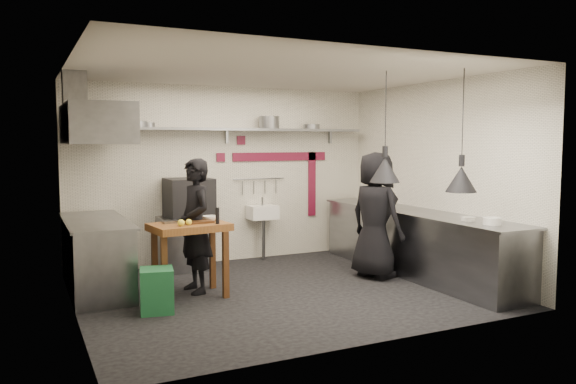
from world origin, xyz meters
name	(u,v)px	position (x,y,z in m)	size (l,w,h in m)	color
floor	(282,291)	(0.00, 0.00, 0.00)	(5.00, 5.00, 0.00)	black
ceiling	(281,72)	(0.00, 0.00, 2.80)	(5.00, 5.00, 0.00)	beige
wall_back	(226,175)	(0.00, 2.10, 1.40)	(5.00, 0.04, 2.80)	white
wall_front	(376,198)	(0.00, -2.10, 1.40)	(5.00, 0.04, 2.80)	white
wall_left	(72,191)	(-2.50, 0.00, 1.40)	(0.04, 4.20, 2.80)	white
wall_right	(436,178)	(2.50, 0.00, 1.40)	(0.04, 4.20, 2.80)	white
red_band_horiz	(280,157)	(0.95, 2.08, 1.68)	(1.70, 0.02, 0.14)	maroon
red_band_vert	(312,184)	(1.55, 2.08, 1.20)	(0.14, 0.02, 1.10)	maroon
red_tile_a	(241,140)	(0.25, 2.08, 1.95)	(0.14, 0.02, 0.14)	maroon
red_tile_b	(221,157)	(-0.10, 2.08, 1.68)	(0.14, 0.02, 0.14)	maroon
back_shelf	(230,129)	(0.00, 1.92, 2.12)	(4.60, 0.34, 0.04)	slate
shelf_bracket_left	(102,135)	(-1.90, 2.07, 2.02)	(0.04, 0.06, 0.24)	slate
shelf_bracket_mid	(227,136)	(0.00, 2.07, 2.02)	(0.04, 0.06, 0.24)	slate
shelf_bracket_right	(330,136)	(1.90, 2.07, 2.02)	(0.04, 0.06, 0.24)	slate
pan_far_left	(138,124)	(-1.41, 1.92, 2.19)	(0.26, 0.26, 0.09)	slate
pan_mid_left	(148,125)	(-1.28, 1.92, 2.18)	(0.22, 0.22, 0.07)	slate
stock_pot	(269,122)	(0.68, 1.92, 2.24)	(0.32, 0.32, 0.20)	slate
pan_right	(312,127)	(1.45, 1.92, 2.18)	(0.27, 0.27, 0.08)	slate
oven_stand	(185,243)	(-0.79, 1.78, 0.40)	(0.73, 0.66, 0.80)	slate
combi_oven	(189,198)	(-0.72, 1.75, 1.09)	(0.66, 0.62, 0.58)	black
oven_door	(194,199)	(-0.72, 1.48, 1.09)	(0.46, 0.03, 0.46)	maroon
oven_glass	(190,200)	(-0.79, 1.45, 1.09)	(0.38, 0.02, 0.34)	black
hand_sink	(262,212)	(0.55, 1.92, 0.78)	(0.46, 0.34, 0.22)	white
sink_tap	(262,201)	(0.55, 1.92, 0.96)	(0.03, 0.03, 0.14)	slate
sink_drain	(263,239)	(0.55, 1.88, 0.34)	(0.06, 0.06, 0.66)	slate
utensil_rail	(259,179)	(0.55, 2.06, 1.32)	(0.02, 0.02, 0.90)	slate
counter_right	(415,244)	(2.15, 0.00, 0.45)	(0.70, 3.80, 0.90)	slate
counter_right_top	(416,212)	(2.15, 0.00, 0.92)	(0.76, 3.90, 0.03)	slate
plate_stack	(492,221)	(2.12, -1.47, 0.97)	(0.22, 0.22, 0.09)	white
small_bowl_right	(468,219)	(2.10, -1.10, 0.96)	(0.18, 0.18, 0.05)	white
counter_left	(96,257)	(-2.15, 1.05, 0.45)	(0.70, 1.90, 0.90)	slate
counter_left_top	(95,221)	(-2.15, 1.05, 0.92)	(0.76, 2.00, 0.03)	slate
extractor_hood	(96,124)	(-2.10, 1.05, 2.15)	(0.78, 1.60, 0.50)	slate
hood_duct	(74,91)	(-2.35, 1.05, 2.55)	(0.28, 0.28, 0.50)	slate
green_bin	(157,290)	(-1.65, -0.20, 0.25)	(0.36, 0.36, 0.50)	#1C6135
prep_table	(190,260)	(-1.13, 0.28, 0.46)	(0.92, 0.64, 0.92)	brown
cutting_board	(198,222)	(-1.02, 0.29, 0.93)	(0.35, 0.25, 0.03)	#532E16
pepper_mill	(217,216)	(-0.83, 0.09, 1.02)	(0.05, 0.05, 0.20)	black
lemon_a	(181,223)	(-1.28, 0.09, 0.96)	(0.09, 0.09, 0.09)	yellow
lemon_b	(189,222)	(-1.18, 0.13, 0.96)	(0.07, 0.07, 0.07)	yellow
veg_ball	(196,217)	(-1.00, 0.44, 0.97)	(0.11, 0.11, 0.11)	#367C2A
steel_tray	(170,222)	(-1.34, 0.40, 0.94)	(0.19, 0.12, 0.03)	slate
bowl	(210,218)	(-0.82, 0.39, 0.95)	(0.20, 0.20, 0.06)	white
heat_lamp_near	(385,127)	(1.12, -0.67, 2.11)	(0.38, 0.38, 1.38)	black
heat_lamp_far	(463,131)	(1.81, -1.27, 2.06)	(0.37, 0.37, 1.48)	black
chef_left	(195,226)	(-1.01, 0.45, 0.86)	(0.63, 0.41, 1.72)	black
chef_right	(375,215)	(1.52, 0.11, 0.89)	(0.87, 0.57, 1.78)	black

